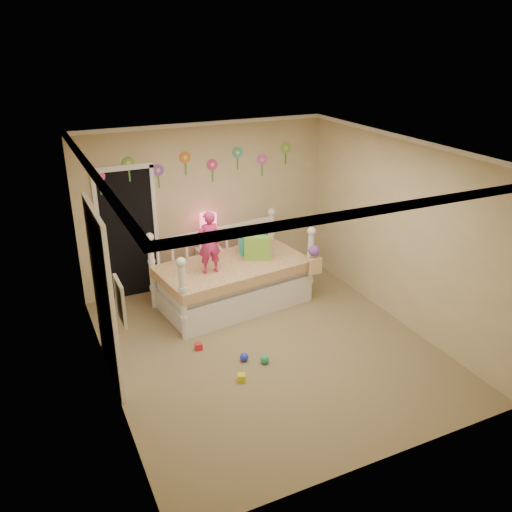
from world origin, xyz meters
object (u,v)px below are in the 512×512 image
nightstand (210,267)px  table_lamp (208,226)px  child (209,242)px  daybed (232,267)px

nightstand → table_lamp: 0.71m
nightstand → child: bearing=-109.9°
child → table_lamp: bearing=-109.2°
table_lamp → daybed: bearing=-82.5°
nightstand → table_lamp: bearing=179.7°
daybed → child: child is taller
daybed → nightstand: 0.78m
daybed → nightstand: (-0.09, 0.72, -0.28)m
child → nightstand: bearing=-109.2°
daybed → nightstand: size_ratio=3.45×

